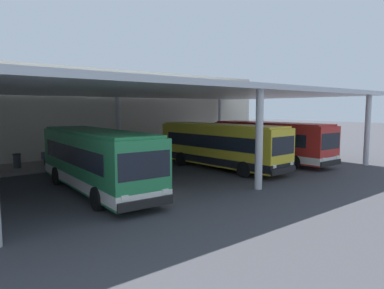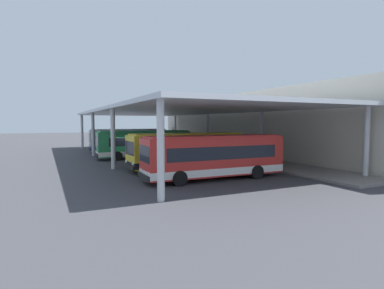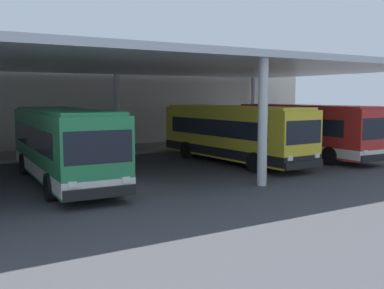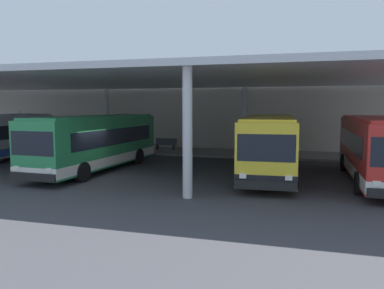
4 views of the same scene
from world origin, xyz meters
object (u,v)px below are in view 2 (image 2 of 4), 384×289
at_px(bench_waiting, 219,150).
at_px(banner_sign, 173,135).
at_px(bus_middle_bay, 188,150).
at_px(bus_nearest_bay, 129,140).
at_px(bus_far_bay, 214,156).
at_px(bus_second_bay, 144,144).
at_px(trash_bin, 208,148).

height_order(bench_waiting, banner_sign, banner_sign).
bearing_deg(bench_waiting, bus_middle_bay, -43.40).
bearing_deg(bus_nearest_bay, bus_far_bay, 1.13).
distance_m(bus_second_bay, banner_sign, 15.21).
bearing_deg(bench_waiting, trash_bin, -175.13).
height_order(bus_second_bay, banner_sign, banner_sign).
xyz_separation_m(bus_second_bay, bus_far_bay, (14.92, 0.76, 0.00)).
bearing_deg(bus_far_bay, bus_second_bay, -177.09).
height_order(bus_far_bay, banner_sign, banner_sign).
bearing_deg(bus_nearest_bay, trash_bin, 53.35).
xyz_separation_m(bus_nearest_bay, bus_far_bay, (23.35, 0.46, 0.00)).
bearing_deg(bus_middle_bay, bus_second_bay, -174.04).
relative_size(bus_nearest_bay, bus_middle_bay, 1.00).
height_order(bus_second_bay, bus_middle_bay, same).
distance_m(bus_middle_bay, trash_bin, 14.17).
bearing_deg(banner_sign, trash_bin, 3.48).
xyz_separation_m(bus_middle_bay, bench_waiting, (-8.91, 8.43, -0.99)).
relative_size(bus_second_bay, trash_bin, 10.84).
relative_size(bus_nearest_bay, bus_far_bay, 1.01).
xyz_separation_m(bus_nearest_bay, banner_sign, (-4.15, 8.27, 0.32)).
xyz_separation_m(bus_nearest_bay, bench_waiting, (9.23, 9.15, -0.99)).
bearing_deg(bus_nearest_bay, bus_middle_bay, 2.26).
distance_m(bus_middle_bay, bench_waiting, 12.31).
relative_size(bus_nearest_bay, bus_second_bay, 1.00).
bearing_deg(bus_second_bay, bus_middle_bay, 5.96).
height_order(bus_nearest_bay, bus_middle_bay, same).
bearing_deg(bus_middle_bay, bus_nearest_bay, -177.74).
bearing_deg(bus_second_bay, bus_nearest_bay, 177.97).
bearing_deg(bus_second_bay, trash_bin, 100.95).
relative_size(bus_second_bay, bus_far_bay, 1.01).
xyz_separation_m(bus_second_bay, bus_middle_bay, (9.72, 1.01, 0.00)).
relative_size(bus_nearest_bay, trash_bin, 10.86).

